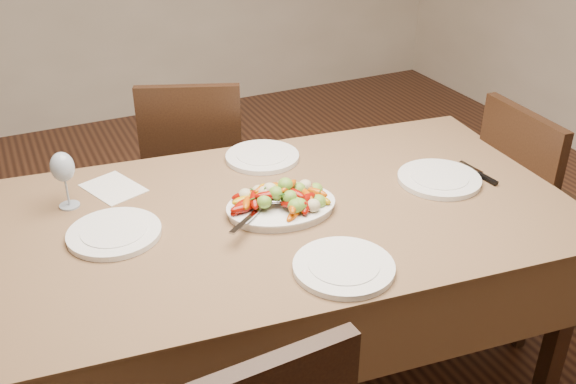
# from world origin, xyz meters

# --- Properties ---
(dining_table) EXTENTS (1.95, 1.24, 0.76)m
(dining_table) POSITION_xyz_m (-0.09, 0.12, 0.38)
(dining_table) COLOR brown
(dining_table) RESTS_ON ground
(chair_far) EXTENTS (0.54, 0.54, 0.95)m
(chair_far) POSITION_xyz_m (-0.12, 1.04, 0.47)
(chair_far) COLOR black
(chair_far) RESTS_ON ground
(chair_right) EXTENTS (0.45, 0.45, 0.95)m
(chair_right) POSITION_xyz_m (1.03, 0.06, 0.47)
(chair_right) COLOR black
(chair_right) RESTS_ON ground
(serving_platter) EXTENTS (0.37, 0.29, 0.02)m
(serving_platter) POSITION_xyz_m (-0.12, 0.11, 0.77)
(serving_platter) COLOR white
(serving_platter) RESTS_ON dining_table
(roasted_vegetables) EXTENTS (0.30, 0.22, 0.09)m
(roasted_vegetables) POSITION_xyz_m (-0.12, 0.11, 0.83)
(roasted_vegetables) COLOR #790A02
(roasted_vegetables) RESTS_ON serving_platter
(serving_spoon) EXTENTS (0.23, 0.25, 0.03)m
(serving_spoon) POSITION_xyz_m (-0.19, 0.08, 0.81)
(serving_spoon) COLOR #9EA0A8
(serving_spoon) RESTS_ON serving_platter
(plate_left) EXTENTS (0.28, 0.28, 0.02)m
(plate_left) POSITION_xyz_m (-0.64, 0.20, 0.77)
(plate_left) COLOR white
(plate_left) RESTS_ON dining_table
(plate_right) EXTENTS (0.29, 0.29, 0.02)m
(plate_right) POSITION_xyz_m (0.46, 0.06, 0.77)
(plate_right) COLOR white
(plate_right) RESTS_ON dining_table
(plate_far) EXTENTS (0.27, 0.27, 0.02)m
(plate_far) POSITION_xyz_m (-0.02, 0.49, 0.77)
(plate_far) COLOR white
(plate_far) RESTS_ON dining_table
(plate_near) EXTENTS (0.28, 0.28, 0.02)m
(plate_near) POSITION_xyz_m (-0.10, -0.25, 0.77)
(plate_near) COLOR white
(plate_near) RESTS_ON dining_table
(wine_glass) EXTENTS (0.08, 0.08, 0.20)m
(wine_glass) POSITION_xyz_m (-0.73, 0.44, 0.86)
(wine_glass) COLOR #8C99A5
(wine_glass) RESTS_ON dining_table
(menu_card) EXTENTS (0.21, 0.25, 0.00)m
(menu_card) POSITION_xyz_m (-0.58, 0.50, 0.76)
(menu_card) COLOR silver
(menu_card) RESTS_ON dining_table
(table_knife) EXTENTS (0.03, 0.20, 0.01)m
(table_knife) POSITION_xyz_m (0.62, 0.04, 0.76)
(table_knife) COLOR #9EA0A8
(table_knife) RESTS_ON dining_table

